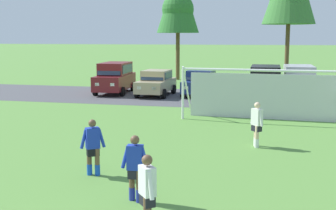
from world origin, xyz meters
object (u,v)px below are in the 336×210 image
object	(u,v)px
parked_car_slot_center_left	(201,83)
player_striker_near	(135,168)
soccer_goal	(261,93)
parked_car_slot_far_left	(115,77)
player_winger_left	(257,125)
parked_car_slot_center_right	(299,82)
player_defender_far	(147,194)
player_midfield_center	(93,147)
parked_car_slot_left	(156,83)
parked_car_slot_center	(265,83)

from	to	relation	value
parked_car_slot_center_left	player_striker_near	bearing A→B (deg)	-85.81
soccer_goal	parked_car_slot_far_left	bearing A→B (deg)	142.76
player_striker_near	parked_car_slot_center_left	size ratio (longest dim) A/B	0.38
soccer_goal	player_winger_left	distance (m)	5.38
player_striker_near	parked_car_slot_center_right	world-z (taller)	parked_car_slot_center_right
player_defender_far	parked_car_slot_far_left	xyz separation A→B (m)	(-8.26, 20.76, 0.29)
player_midfield_center	parked_car_slot_center_left	xyz separation A→B (m)	(0.37, 17.71, 0.05)
player_striker_near	parked_car_slot_left	size ratio (longest dim) A/B	0.38
parked_car_slot_far_left	player_striker_near	bearing A→B (deg)	-68.62
soccer_goal	parked_car_slot_center	xyz separation A→B (m)	(0.14, 6.58, -0.18)
player_striker_near	parked_car_slot_left	bearing A→B (deg)	103.16
parked_car_slot_far_left	parked_car_slot_center_left	world-z (taller)	parked_car_slot_far_left
player_midfield_center	parked_car_slot_left	size ratio (longest dim) A/B	0.38
parked_car_slot_left	parked_car_slot_center	size ratio (longest dim) A/B	0.93
player_midfield_center	parked_car_slot_center	bearing A→B (deg)	74.11
player_defender_far	parked_car_slot_center	world-z (taller)	parked_car_slot_center
soccer_goal	player_striker_near	xyz separation A→B (m)	(-2.73, -11.40, -0.47)
player_midfield_center	parked_car_slot_far_left	distance (m)	18.46
player_striker_near	parked_car_slot_center	xyz separation A→B (m)	(2.87, 17.98, 0.29)
parked_car_slot_left	parked_car_slot_center_left	world-z (taller)	same
parked_car_slot_center_right	player_midfield_center	bearing A→B (deg)	-111.43
player_striker_near	player_winger_left	bearing A→B (deg)	65.92
player_defender_far	parked_car_slot_far_left	size ratio (longest dim) A/B	0.35
player_midfield_center	player_winger_left	world-z (taller)	same
soccer_goal	parked_car_slot_far_left	size ratio (longest dim) A/B	1.59
player_striker_near	player_midfield_center	bearing A→B (deg)	137.38
soccer_goal	parked_car_slot_left	distance (m)	10.12
parked_car_slot_center_right	player_striker_near	bearing A→B (deg)	-104.73
player_winger_left	parked_car_slot_center_left	size ratio (longest dim) A/B	0.38
player_midfield_center	player_winger_left	distance (m)	6.28
player_winger_left	parked_car_slot_center_left	distance (m)	13.94
parked_car_slot_center	parked_car_slot_center_right	bearing A→B (deg)	19.84
player_winger_left	parked_car_slot_center	bearing A→B (deg)	89.18
soccer_goal	parked_car_slot_center	distance (m)	6.58
player_winger_left	parked_car_slot_center	size ratio (longest dim) A/B	0.36
soccer_goal	parked_car_slot_far_left	distance (m)	12.87
player_striker_near	parked_car_slot_left	distance (m)	19.12
soccer_goal	player_winger_left	size ratio (longest dim) A/B	4.57
parked_car_slot_center	parked_car_slot_center_right	size ratio (longest dim) A/B	0.99
soccer_goal	player_striker_near	world-z (taller)	soccer_goal
parked_car_slot_center_left	parked_car_slot_center_right	size ratio (longest dim) A/B	0.92
player_midfield_center	parked_car_slot_left	xyz separation A→B (m)	(-2.57, 16.98, 0.05)
soccer_goal	player_striker_near	bearing A→B (deg)	-103.46
parked_car_slot_center	parked_car_slot_center_left	bearing A→B (deg)	162.23
player_winger_left	player_striker_near	bearing A→B (deg)	-114.08
player_defender_far	player_winger_left	xyz separation A→B (m)	(1.95, 7.61, 0.00)
player_defender_far	parked_car_slot_far_left	bearing A→B (deg)	111.70
player_winger_left	parked_car_slot_left	distance (m)	14.42
soccer_goal	player_striker_near	size ratio (longest dim) A/B	4.57
player_midfield_center	parked_car_slot_center_right	xyz separation A→B (m)	(6.70, 17.08, 0.29)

